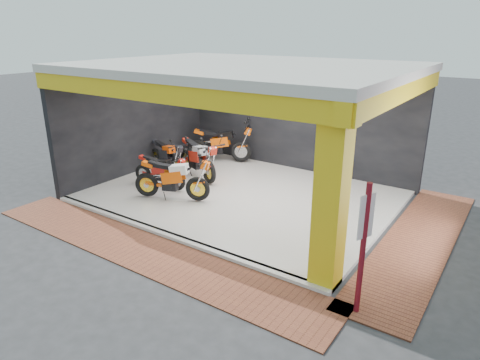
# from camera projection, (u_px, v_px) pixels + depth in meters

# --- Properties ---
(ground) EXTENTS (80.00, 80.00, 0.00)m
(ground) POSITION_uv_depth(u_px,v_px,m) (197.00, 222.00, 10.62)
(ground) COLOR #2D2D30
(ground) RESTS_ON ground
(showroom_floor) EXTENTS (8.00, 6.00, 0.10)m
(showroom_floor) POSITION_uv_depth(u_px,v_px,m) (242.00, 195.00, 12.16)
(showroom_floor) COLOR white
(showroom_floor) RESTS_ON ground
(showroom_ceiling) EXTENTS (8.40, 6.40, 0.20)m
(showroom_ceiling) POSITION_uv_depth(u_px,v_px,m) (242.00, 67.00, 10.97)
(showroom_ceiling) COLOR beige
(showroom_ceiling) RESTS_ON corner_column
(back_wall) EXTENTS (8.20, 0.20, 3.50)m
(back_wall) POSITION_uv_depth(u_px,v_px,m) (295.00, 119.00, 14.00)
(back_wall) COLOR black
(back_wall) RESTS_ON ground
(left_wall) EXTENTS (0.20, 6.20, 3.50)m
(left_wall) POSITION_uv_depth(u_px,v_px,m) (137.00, 120.00, 13.78)
(left_wall) COLOR black
(left_wall) RESTS_ON ground
(corner_column) EXTENTS (0.50, 0.50, 3.50)m
(corner_column) POSITION_uv_depth(u_px,v_px,m) (331.00, 198.00, 7.45)
(corner_column) COLOR gold
(corner_column) RESTS_ON ground
(header_beam_front) EXTENTS (8.40, 0.30, 0.40)m
(header_beam_front) POSITION_uv_depth(u_px,v_px,m) (160.00, 92.00, 8.74)
(header_beam_front) COLOR gold
(header_beam_front) RESTS_ON corner_column
(header_beam_right) EXTENTS (0.30, 6.40, 0.40)m
(header_beam_right) POSITION_uv_depth(u_px,v_px,m) (400.00, 91.00, 8.94)
(header_beam_right) COLOR gold
(header_beam_right) RESTS_ON corner_column
(floor_kerb) EXTENTS (8.00, 0.20, 0.10)m
(floor_kerb) POSITION_uv_depth(u_px,v_px,m) (168.00, 235.00, 9.81)
(floor_kerb) COLOR white
(floor_kerb) RESTS_ON ground
(paver_front) EXTENTS (9.00, 1.40, 0.03)m
(paver_front) POSITION_uv_depth(u_px,v_px,m) (143.00, 250.00, 9.22)
(paver_front) COLOR brown
(paver_front) RESTS_ON ground
(paver_right) EXTENTS (1.40, 7.00, 0.03)m
(paver_right) POSITION_uv_depth(u_px,v_px,m) (418.00, 241.00, 9.61)
(paver_right) COLOR brown
(paver_right) RESTS_ON ground
(signpost) EXTENTS (0.15, 0.31, 2.33)m
(signpost) POSITION_uv_depth(u_px,v_px,m) (363.00, 245.00, 6.82)
(signpost) COLOR maroon
(signpost) RESTS_ON ground
(moto_hero) EXTENTS (2.42, 1.63, 1.39)m
(moto_hero) POSITION_uv_depth(u_px,v_px,m) (197.00, 177.00, 11.38)
(moto_hero) COLOR #E55309
(moto_hero) RESTS_ON showroom_floor
(moto_row_a) EXTENTS (2.54, 1.75, 1.46)m
(moto_row_a) POSITION_uv_depth(u_px,v_px,m) (209.00, 161.00, 12.68)
(moto_row_a) COLOR #AE2112
(moto_row_a) RESTS_ON showroom_floor
(moto_row_b) EXTENTS (1.99, 0.89, 1.18)m
(moto_row_b) POSITION_uv_depth(u_px,v_px,m) (176.00, 171.00, 12.18)
(moto_row_b) COLOR red
(moto_row_b) RESTS_ON showroom_floor
(moto_row_c) EXTENTS (2.12, 1.24, 1.22)m
(moto_row_c) POSITION_uv_depth(u_px,v_px,m) (176.00, 157.00, 13.46)
(moto_row_c) COLOR black
(moto_row_c) RESTS_ON showroom_floor
(moto_row_d) EXTENTS (2.57, 1.80, 1.48)m
(moto_row_d) POSITION_uv_depth(u_px,v_px,m) (241.00, 142.00, 14.77)
(moto_row_d) COLOR #EC5809
(moto_row_d) RESTS_ON showroom_floor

